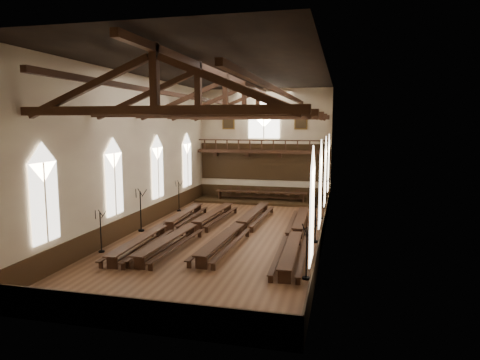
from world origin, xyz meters
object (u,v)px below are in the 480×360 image
object	(u,v)px
candelabrum_right_mid	(315,228)
candelabrum_right_near	(306,263)
high_table	(261,193)
candelabrum_left_near	(101,239)
refectory_row_b	(194,226)
candelabrum_left_mid	(141,218)
dais	(261,201)
candelabrum_left_far	(179,202)
candelabrum_right_far	(321,207)
refectory_row_a	(165,226)
refectory_row_d	(296,233)
refectory_row_c	(240,226)

from	to	relation	value
candelabrum_right_mid	candelabrum_right_near	bearing A→B (deg)	-90.00
high_table	candelabrum_left_near	xyz separation A→B (m)	(-5.58, -16.60, -0.14)
refectory_row_b	candelabrum_left_mid	xyz separation A→B (m)	(-3.61, -0.04, 0.31)
dais	candelabrum_right_near	xyz separation A→B (m)	(5.52, -18.08, 0.67)
candelabrum_left_far	candelabrum_right_far	bearing A→B (deg)	-0.80
candelabrum_left_mid	refectory_row_a	bearing A→B (deg)	-10.66
candelabrum_right_mid	candelabrum_right_far	xyz separation A→B (m)	(0.00, 6.47, 0.00)
high_table	candelabrum_left_far	xyz separation A→B (m)	(-5.58, -5.33, -0.10)
dais	refectory_row_d	bearing A→B (deg)	-69.85
refectory_row_a	refectory_row_b	size ratio (longest dim) A/B	0.98
candelabrum_left_near	candelabrum_right_far	world-z (taller)	candelabrum_right_far
refectory_row_b	candelabrum_left_far	size ratio (longest dim) A/B	5.80
candelabrum_right_far	candelabrum_right_mid	bearing A→B (deg)	-90.00
refectory_row_d	candelabrum_left_far	world-z (taller)	candelabrum_left_far
refectory_row_b	candelabrum_right_far	bearing A→B (deg)	40.48
refectory_row_d	refectory_row_c	bearing A→B (deg)	164.51
refectory_row_b	dais	distance (m)	12.04
candelabrum_left_near	candelabrum_left_mid	size ratio (longest dim) A/B	0.84
refectory_row_b	candelabrum_left_near	distance (m)	5.96
candelabrum_right_mid	candelabrum_left_far	bearing A→B (deg)	149.18
refectory_row_c	dais	distance (m)	11.13
high_table	refectory_row_c	bearing A→B (deg)	-85.83
high_table	candelabrum_left_far	world-z (taller)	candelabrum_left_far
refectory_row_d	candelabrum_right_mid	distance (m)	1.14
candelabrum_right_far	high_table	bearing A→B (deg)	135.18
refectory_row_d	candelabrum_left_far	distance (m)	12.10
candelabrum_left_near	candelabrum_right_mid	xyz separation A→B (m)	(11.10, 4.66, 0.17)
dais	candelabrum_right_far	xyz separation A→B (m)	(5.52, -5.48, 0.78)
dais	high_table	world-z (taller)	high_table
high_table	candelabrum_right_mid	xyz separation A→B (m)	(5.52, -11.95, 0.03)
candelabrum_right_near	candelabrum_right_mid	world-z (taller)	candelabrum_right_mid
candelabrum_left_far	candelabrum_right_far	distance (m)	11.10
candelabrum_left_far	candelabrum_left_near	bearing A→B (deg)	-90.00
refectory_row_b	candelabrum_left_near	size ratio (longest dim) A/B	6.15
candelabrum_left_near	candelabrum_left_mid	bearing A→B (deg)	90.00
refectory_row_b	candelabrum_left_far	xyz separation A→B (m)	(-3.61, 6.54, 0.21)
dais	candelabrum_left_near	world-z (taller)	candelabrum_left_near
refectory_row_a	candelabrum_left_far	size ratio (longest dim) A/B	5.67
candelabrum_left_mid	candelabrum_left_near	bearing A→B (deg)	-90.00
refectory_row_a	candelabrum_right_mid	bearing A→B (deg)	1.87
refectory_row_d	candelabrum_left_mid	bearing A→B (deg)	178.91
high_table	candelabrum_right_far	world-z (taller)	candelabrum_right_far
refectory_row_c	refectory_row_d	size ratio (longest dim) A/B	1.01
refectory_row_a	refectory_row_c	size ratio (longest dim) A/B	0.97
candelabrum_left_near	candelabrum_left_mid	distance (m)	4.69
refectory_row_d	candelabrum_left_near	bearing A→B (deg)	-155.83
dais	refectory_row_b	bearing A→B (deg)	-99.43
refectory_row_a	candelabrum_left_far	bearing A→B (deg)	104.63
refectory_row_c	candelabrum_left_mid	distance (m)	6.45
candelabrum_left_mid	candelabrum_right_far	distance (m)	12.83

